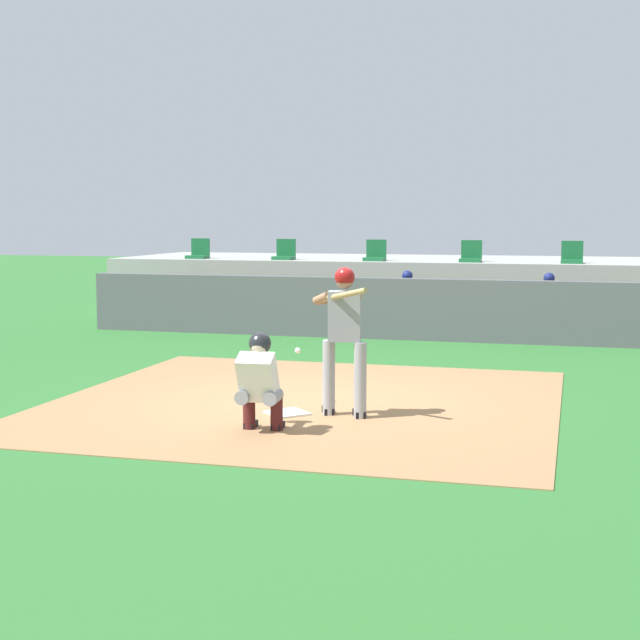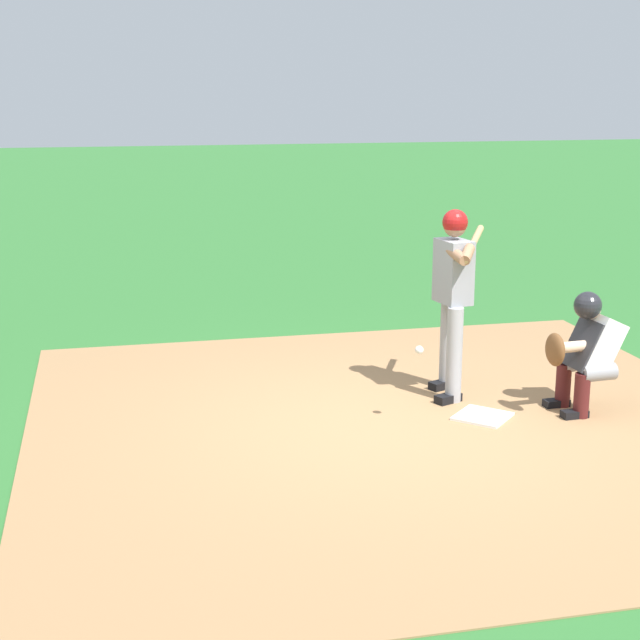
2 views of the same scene
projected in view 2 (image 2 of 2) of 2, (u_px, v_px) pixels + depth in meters
The scene contains 5 objects.
ground_plane at pixel (397, 426), 8.40m from camera, with size 80.00×80.00×0.00m, color #2D6B2D.
dirt_infield at pixel (397, 425), 8.40m from camera, with size 6.40×6.40×0.01m, color #9E754C.
home_plate at pixel (482, 416), 8.57m from camera, with size 0.44×0.44×0.02m, color white.
batter_at_plate at pixel (453, 291), 8.97m from camera, with size 0.77×0.67×1.80m.
catcher_crouched at pixel (584, 348), 8.61m from camera, with size 0.50×1.96×1.13m.
Camera 2 is at (-7.58, 2.43, 2.93)m, focal length 53.54 mm.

